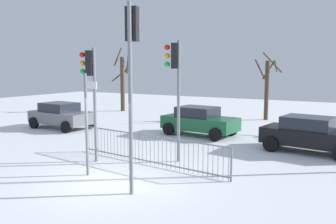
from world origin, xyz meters
TOP-DOWN VIEW (x-y plane):
  - ground_plane at (0.00, 0.00)m, footprint 60.00×60.00m
  - traffic_light_foreground_right at (1.17, -0.56)m, footprint 0.36×0.56m
  - traffic_light_mid_right at (0.60, 2.84)m, footprint 0.51×0.43m
  - traffic_light_mid_left at (-2.07, 1.37)m, footprint 0.52×0.41m
  - direction_sign_post at (-0.98, -0.02)m, footprint 0.75×0.33m
  - pedestrian_guard_railing at (-0.02, 2.03)m, footprint 6.54×0.84m
  - car_black_mid at (4.72, 6.85)m, footprint 4.00×2.36m
  - car_grey_far at (-8.49, 5.93)m, footprint 3.89×2.10m
  - car_green_trailing at (-0.75, 7.94)m, footprint 3.95×2.25m
  - bare_tree_centre at (0.83, 15.07)m, footprint 1.84×1.57m
  - bare_tree_right at (-10.42, 14.31)m, footprint 1.65×1.41m

SIDE VIEW (x-z plane):
  - ground_plane at x=0.00m, z-range 0.00..0.00m
  - pedestrian_guard_railing at x=-0.02m, z-range 0.02..1.09m
  - car_black_mid at x=4.72m, z-range 0.03..1.50m
  - car_grey_far at x=-8.49m, z-range 0.03..1.50m
  - car_green_trailing at x=-0.75m, z-range 0.03..1.50m
  - direction_sign_post at x=-0.98m, z-range 0.19..3.46m
  - bare_tree_centre at x=0.83m, z-range -0.01..4.41m
  - bare_tree_right at x=-10.42m, z-range -0.15..4.89m
  - traffic_light_mid_left at x=-2.07m, z-range 0.97..5.13m
  - traffic_light_mid_right at x=0.60m, z-range 1.03..5.44m
  - traffic_light_foreground_right at x=1.17m, z-range 1.18..6.32m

